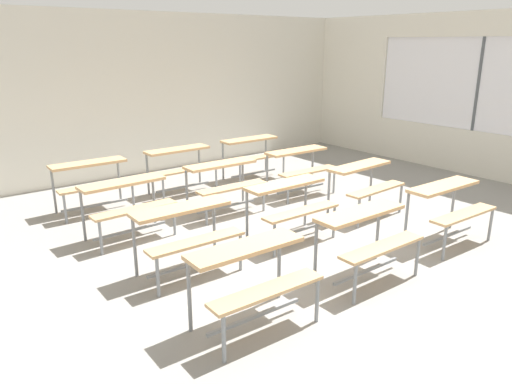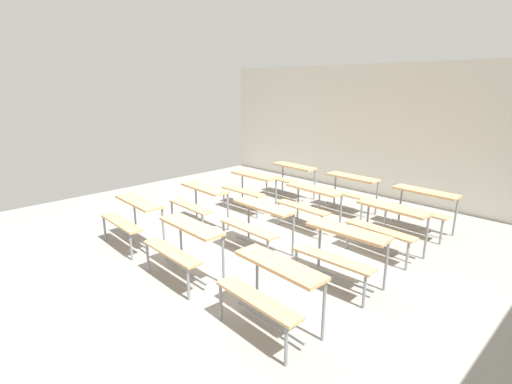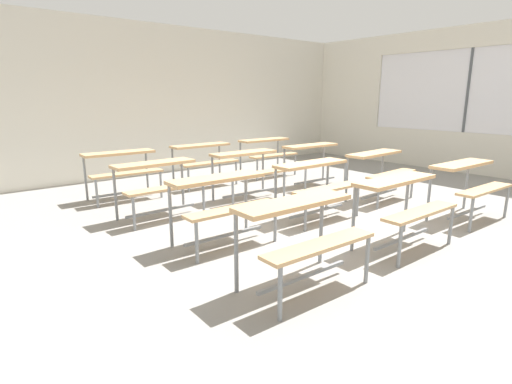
{
  "view_description": "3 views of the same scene",
  "coord_description": "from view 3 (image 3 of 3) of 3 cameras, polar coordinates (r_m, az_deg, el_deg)",
  "views": [
    {
      "loc": [
        -3.81,
        -4.11,
        2.45
      ],
      "look_at": [
        0.04,
        0.83,
        0.49
      ],
      "focal_mm": 33.73,
      "sensor_mm": 36.0,
      "label": 1
    },
    {
      "loc": [
        4.02,
        -3.71,
        2.55
      ],
      "look_at": [
        -0.47,
        0.67,
        0.76
      ],
      "focal_mm": 26.57,
      "sensor_mm": 36.0,
      "label": 2
    },
    {
      "loc": [
        -3.8,
        -3.3,
        1.6
      ],
      "look_at": [
        -0.85,
        0.3,
        0.48
      ],
      "focal_mm": 28.0,
      "sensor_mm": 36.0,
      "label": 3
    }
  ],
  "objects": [
    {
      "name": "desk_bench_r0c1",
      "position": [
        4.5,
        20.32,
        -0.59
      ],
      "size": [
        1.11,
        0.6,
        0.74
      ],
      "rotation": [
        0.0,
        0.0,
        -0.01
      ],
      "color": "tan",
      "rests_on": "ground"
    },
    {
      "name": "desk_bench_r0c0",
      "position": [
        3.35,
        6.64,
        -4.54
      ],
      "size": [
        1.12,
        0.62,
        0.74
      ],
      "rotation": [
        0.0,
        0.0,
        -0.03
      ],
      "color": "tan",
      "rests_on": "ground"
    },
    {
      "name": "desk_bench_r1c2",
      "position": [
        6.51,
        17.3,
        3.8
      ],
      "size": [
        1.13,
        0.64,
        0.74
      ],
      "rotation": [
        0.0,
        0.0,
        0.05
      ],
      "color": "tan",
      "rests_on": "ground"
    },
    {
      "name": "wall_right",
      "position": [
        9.35,
        31.49,
        10.69
      ],
      "size": [
        0.12,
        9.0,
        3.0
      ],
      "color": "silver",
      "rests_on": "ground"
    },
    {
      "name": "ground",
      "position": [
        5.29,
        9.26,
        -4.5
      ],
      "size": [
        10.0,
        9.0,
        0.05
      ],
      "primitive_type": "cube",
      "color": "gray"
    },
    {
      "name": "desk_bench_r1c1",
      "position": [
        5.32,
        8.67,
        2.18
      ],
      "size": [
        1.11,
        0.61,
        0.74
      ],
      "rotation": [
        0.0,
        0.0,
        -0.01
      ],
      "color": "tan",
      "rests_on": "ground"
    },
    {
      "name": "desk_bench_r3c1",
      "position": [
        7.31,
        -7.46,
        5.31
      ],
      "size": [
        1.11,
        0.6,
        0.74
      ],
      "rotation": [
        0.0,
        0.0,
        -0.01
      ],
      "color": "tan",
      "rests_on": "ground"
    },
    {
      "name": "wall_back",
      "position": [
        8.68,
        -13.68,
        12.54
      ],
      "size": [
        10.0,
        0.12,
        3.0
      ],
      "primitive_type": "cube",
      "color": "silver",
      "rests_on": "ground"
    },
    {
      "name": "desk_bench_r2c1",
      "position": [
        6.27,
        -1.15,
        4.06
      ],
      "size": [
        1.12,
        0.62,
        0.74
      ],
      "rotation": [
        0.0,
        0.0,
        -0.03
      ],
      "color": "tan",
      "rests_on": "ground"
    },
    {
      "name": "desk_bench_r3c2",
      "position": [
        8.17,
        1.65,
        6.28
      ],
      "size": [
        1.11,
        0.62,
        0.74
      ],
      "rotation": [
        0.0,
        0.0,
        -0.02
      ],
      "color": "tan",
      "rests_on": "ground"
    },
    {
      "name": "desk_bench_r0c2",
      "position": [
        5.91,
        28.16,
        1.86
      ],
      "size": [
        1.12,
        0.63,
        0.74
      ],
      "rotation": [
        0.0,
        0.0,
        -0.03
      ],
      "color": "tan",
      "rests_on": "ground"
    },
    {
      "name": "desk_bench_r2c0",
      "position": [
        5.43,
        -13.77,
        2.19
      ],
      "size": [
        1.11,
        0.61,
        0.74
      ],
      "rotation": [
        0.0,
        0.0,
        0.02
      ],
      "color": "tan",
      "rests_on": "ground"
    },
    {
      "name": "desk_bench_r2c2",
      "position": [
        7.28,
        8.36,
        5.25
      ],
      "size": [
        1.13,
        0.64,
        0.74
      ],
      "rotation": [
        0.0,
        0.0,
        -0.04
      ],
      "color": "tan",
      "rests_on": "ground"
    },
    {
      "name": "desk_bench_r3c0",
      "position": [
        6.61,
        -18.62,
        3.85
      ],
      "size": [
        1.12,
        0.63,
        0.74
      ],
      "rotation": [
        0.0,
        0.0,
        -0.03
      ],
      "color": "tan",
      "rests_on": "ground"
    },
    {
      "name": "desk_bench_r1c0",
      "position": [
        4.33,
        -4.83,
        -0.33
      ],
      "size": [
        1.11,
        0.62,
        0.74
      ],
      "rotation": [
        0.0,
        0.0,
        -0.03
      ],
      "color": "tan",
      "rests_on": "ground"
    }
  ]
}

